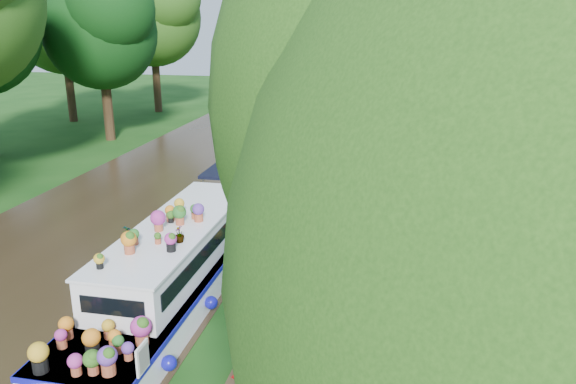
{
  "coord_description": "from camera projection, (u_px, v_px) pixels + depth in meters",
  "views": [
    {
      "loc": [
        3.22,
        -15.37,
        6.91
      ],
      "look_at": [
        -0.43,
        2.1,
        1.3
      ],
      "focal_mm": 35.0,
      "sensor_mm": 36.0,
      "label": 1
    }
  ],
  "objects": [
    {
      "name": "tree_near_overhang",
      "position": [
        429.0,
        26.0,
        17.2
      ],
      "size": [
        5.52,
        5.28,
        8.99
      ],
      "color": "#311F10",
      "rests_on": "ground"
    },
    {
      "name": "sandwich_board",
      "position": [
        246.0,
        359.0,
        11.09
      ],
      "size": [
        0.58,
        0.55,
        0.86
      ],
      "rotation": [
        0.0,
        0.0,
        -0.26
      ],
      "color": "#B50C0E",
      "rests_on": "towpath"
    },
    {
      "name": "tree_far_c",
      "position": [
        100.0,
        23.0,
        30.88
      ],
      "size": [
        7.13,
        6.82,
        9.59
      ],
      "color": "#311F10",
      "rests_on": "ground"
    },
    {
      "name": "towpath",
      "position": [
        327.0,
        257.0,
        16.81
      ],
      "size": [
        2.2,
        100.0,
        0.03
      ],
      "primitive_type": "cube",
      "color": "#453420",
      "rests_on": "ground"
    },
    {
      "name": "ground",
      "position": [
        288.0,
        254.0,
        17.05
      ],
      "size": [
        100.0,
        100.0,
        0.0
      ],
      "primitive_type": "plane",
      "color": "#133E0F",
      "rests_on": "ground"
    },
    {
      "name": "tree_near_far",
      "position": [
        422.0,
        14.0,
        38.52
      ],
      "size": [
        7.59,
        7.26,
        10.3
      ],
      "color": "#311F10",
      "rests_on": "ground"
    },
    {
      "name": "pedestrian_pink",
      "position": [
        358.0,
        119.0,
        33.95
      ],
      "size": [
        0.77,
        0.65,
        1.8
      ],
      "primitive_type": "imported",
      "rotation": [
        0.0,
        0.0,
        0.4
      ],
      "color": "#CC5488",
      "rests_on": "towpath"
    },
    {
      "name": "tree_far_d",
      "position": [
        152.0,
        9.0,
        40.26
      ],
      "size": [
        8.05,
        7.7,
        10.85
      ],
      "color": "#311F10",
      "rests_on": "ground"
    },
    {
      "name": "pedestrian_dark",
      "position": [
        375.0,
        110.0,
        37.37
      ],
      "size": [
        1.02,
        0.88,
        1.81
      ],
      "primitive_type": "imported",
      "rotation": [
        0.0,
        0.0,
        -0.26
      ],
      "color": "black",
      "rests_on": "towpath"
    },
    {
      "name": "canal_water",
      "position": [
        107.0,
        238.0,
        18.22
      ],
      "size": [
        10.0,
        100.0,
        0.02
      ],
      "primitive_type": "cube",
      "color": "black",
      "rests_on": "ground"
    },
    {
      "name": "tree_near_mid",
      "position": [
        436.0,
        26.0,
        28.33
      ],
      "size": [
        6.9,
        6.6,
        9.4
      ],
      "color": "#311F10",
      "rests_on": "ground"
    },
    {
      "name": "plant_boat",
      "position": [
        180.0,
        260.0,
        14.56
      ],
      "size": [
        2.29,
        13.52,
        2.27
      ],
      "color": "white",
      "rests_on": "canal_water"
    },
    {
      "name": "tree_far_h",
      "position": [
        62.0,
        12.0,
        36.45
      ],
      "size": [
        7.82,
        7.48,
        10.49
      ],
      "color": "#311F10",
      "rests_on": "ground"
    },
    {
      "name": "verge_plant",
      "position": [
        269.0,
        254.0,
        16.46
      ],
      "size": [
        0.42,
        0.37,
        0.45
      ],
      "primitive_type": "imported",
      "rotation": [
        0.0,
        0.0,
        -0.03
      ],
      "color": "#337122",
      "rests_on": "ground"
    },
    {
      "name": "second_boat",
      "position": [
        300.0,
        128.0,
        33.11
      ],
      "size": [
        3.64,
        7.74,
        1.42
      ],
      "rotation": [
        0.0,
        0.0,
        0.25
      ],
      "color": "black",
      "rests_on": "canal_water"
    }
  ]
}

